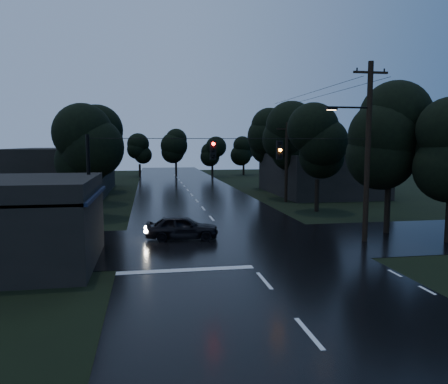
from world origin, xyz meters
name	(u,v)px	position (x,y,z in m)	size (l,w,h in m)	color
ground	(309,334)	(0.00, 0.00, 0.00)	(160.00, 160.00, 0.00)	black
main_road	(197,201)	(0.00, 30.00, 0.00)	(12.00, 120.00, 0.02)	black
cross_street	(232,243)	(0.00, 12.00, 0.00)	(60.00, 9.00, 0.02)	black
building_far_right	(319,174)	(14.00, 34.00, 2.20)	(10.00, 14.00, 4.40)	black
building_far_left	(64,171)	(-14.00, 40.00, 2.50)	(10.00, 16.00, 5.00)	black
utility_pole_main	(366,149)	(7.41, 11.00, 5.26)	(3.50, 0.30, 10.00)	black
utility_pole_far	(286,161)	(8.30, 28.00, 3.88)	(2.00, 0.30, 7.50)	black
anchor_pole_left	(89,194)	(-7.50, 11.00, 3.00)	(0.18, 0.18, 6.00)	black
span_signals	(246,149)	(0.56, 10.99, 5.24)	(15.00, 0.37, 1.12)	black
tree_corner_near	(390,136)	(10.00, 13.00, 5.99)	(4.48, 4.48, 9.44)	black
tree_left_a	(87,148)	(-9.00, 22.00, 5.24)	(3.92, 3.92, 8.26)	black
tree_left_b	(92,143)	(-9.60, 30.00, 5.62)	(4.20, 4.20, 8.85)	black
tree_left_c	(98,140)	(-10.20, 40.00, 5.99)	(4.48, 4.48, 9.44)	black
tree_right_a	(318,143)	(9.00, 22.00, 5.62)	(4.20, 4.20, 8.85)	black
tree_right_b	(293,139)	(9.60, 30.00, 5.99)	(4.48, 4.48, 9.44)	black
tree_right_c	(271,137)	(10.20, 40.00, 6.37)	(4.76, 4.76, 10.03)	black
car	(182,227)	(-2.68, 13.36, 0.71)	(1.68, 4.18, 1.42)	black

